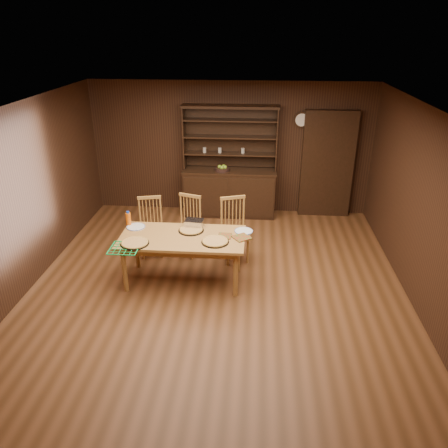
# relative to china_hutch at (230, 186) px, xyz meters

# --- Properties ---
(floor) EXTENTS (6.00, 6.00, 0.00)m
(floor) POSITION_rel_china_hutch_xyz_m (0.00, -2.75, -0.60)
(floor) COLOR brown
(floor) RESTS_ON ground
(room_shell) EXTENTS (6.00, 6.00, 6.00)m
(room_shell) POSITION_rel_china_hutch_xyz_m (0.00, -2.75, 0.98)
(room_shell) COLOR white
(room_shell) RESTS_ON floor
(china_hutch) EXTENTS (1.84, 0.52, 2.17)m
(china_hutch) POSITION_rel_china_hutch_xyz_m (0.00, 0.00, 0.00)
(china_hutch) COLOR black
(china_hutch) RESTS_ON floor
(doorway) EXTENTS (1.00, 0.18, 2.10)m
(doorway) POSITION_rel_china_hutch_xyz_m (1.90, 0.15, 0.45)
(doorway) COLOR black
(doorway) RESTS_ON floor
(wall_clock) EXTENTS (0.30, 0.05, 0.30)m
(wall_clock) POSITION_rel_china_hutch_xyz_m (1.35, 0.20, 1.30)
(wall_clock) COLOR black
(wall_clock) RESTS_ON room_shell
(dining_table) EXTENTS (1.81, 0.91, 0.75)m
(dining_table) POSITION_rel_china_hutch_xyz_m (-0.51, -2.61, 0.07)
(dining_table) COLOR #A27838
(dining_table) RESTS_ON floor
(chair_left) EXTENTS (0.48, 0.47, 0.99)m
(chair_left) POSITION_rel_china_hutch_xyz_m (-1.19, -1.75, -0.07)
(chair_left) COLOR #BC8740
(chair_left) RESTS_ON floor
(chair_center) EXTENTS (0.52, 0.51, 1.01)m
(chair_center) POSITION_rel_china_hutch_xyz_m (-0.58, -1.68, -0.06)
(chair_center) COLOR #BC8740
(chair_center) RESTS_ON floor
(chair_right) EXTENTS (0.54, 0.53, 1.06)m
(chair_right) POSITION_rel_china_hutch_xyz_m (0.20, -1.82, -0.03)
(chair_right) COLOR #BC8740
(chair_right) RESTS_ON floor
(pizza_left) EXTENTS (0.40, 0.40, 0.04)m
(pizza_left) POSITION_rel_china_hutch_xyz_m (-1.14, -2.90, 0.17)
(pizza_left) COLOR black
(pizza_left) RESTS_ON dining_table
(pizza_right) EXTENTS (0.39, 0.39, 0.04)m
(pizza_right) POSITION_rel_china_hutch_xyz_m (-0.02, -2.76, 0.17)
(pizza_right) COLOR black
(pizza_right) RESTS_ON dining_table
(pizza_center) EXTENTS (0.38, 0.38, 0.04)m
(pizza_center) POSITION_rel_china_hutch_xyz_m (-0.41, -2.42, 0.17)
(pizza_center) COLOR black
(pizza_center) RESTS_ON dining_table
(cooling_rack) EXTENTS (0.50, 0.50, 0.02)m
(cooling_rack) POSITION_rel_china_hutch_xyz_m (-1.25, -3.04, 0.16)
(cooling_rack) COLOR #0DB34B
(cooling_rack) RESTS_ON dining_table
(plate_left) EXTENTS (0.28, 0.28, 0.02)m
(plate_left) POSITION_rel_china_hutch_xyz_m (-1.27, -2.36, 0.16)
(plate_left) COLOR silver
(plate_left) RESTS_ON dining_table
(plate_right) EXTENTS (0.27, 0.27, 0.02)m
(plate_right) POSITION_rel_china_hutch_xyz_m (0.37, -2.38, 0.16)
(plate_right) COLOR silver
(plate_right) RESTS_ON dining_table
(foil_dish) EXTENTS (0.29, 0.23, 0.11)m
(foil_dish) POSITION_rel_china_hutch_xyz_m (-0.39, -2.26, 0.21)
(foil_dish) COLOR silver
(foil_dish) RESTS_ON dining_table
(juice_bottle) EXTENTS (0.08, 0.08, 0.23)m
(juice_bottle) POSITION_rel_china_hutch_xyz_m (-1.39, -2.29, 0.26)
(juice_bottle) COLOR orange
(juice_bottle) RESTS_ON dining_table
(pot_holder_a) EXTENTS (0.31, 0.31, 0.02)m
(pot_holder_a) POSITION_rel_china_hutch_xyz_m (0.35, -2.60, 0.16)
(pot_holder_a) COLOR red
(pot_holder_a) RESTS_ON dining_table
(pot_holder_b) EXTENTS (0.21, 0.21, 0.01)m
(pot_holder_b) POSITION_rel_china_hutch_xyz_m (0.10, -2.56, 0.16)
(pot_holder_b) COLOR red
(pot_holder_b) RESTS_ON dining_table
(fruit_bowl) EXTENTS (0.29, 0.29, 0.12)m
(fruit_bowl) POSITION_rel_china_hutch_xyz_m (-0.14, -0.07, 0.39)
(fruit_bowl) COLOR black
(fruit_bowl) RESTS_ON china_hutch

